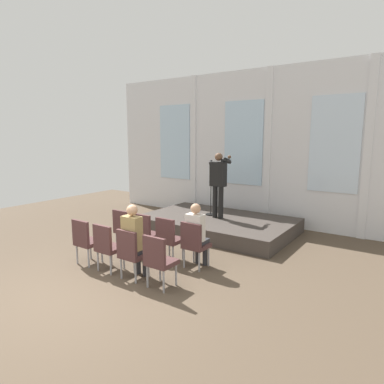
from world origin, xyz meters
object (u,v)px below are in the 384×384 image
Objects in this scene: speaker at (218,180)px; chair_r0_c3 at (194,242)px; chair_r1_c0 at (86,239)px; chair_r1_c3 at (159,258)px; mic_stand at (211,203)px; audience_r1_c2 at (134,238)px; audience_r0_c3 at (197,232)px; chair_r0_c2 at (169,237)px; chair_r1_c1 at (107,245)px; chair_r0_c0 at (125,227)px; chair_r0_c1 at (146,232)px; chair_r1_c2 at (131,251)px.

chair_r0_c3 is (0.94, -2.54, -0.88)m from speaker.
chair_r1_c0 is 1.92m from chair_r1_c3.
audience_r1_c2 is at bearing -80.30° from mic_stand.
audience_r0_c3 is at bearing -64.12° from mic_stand.
mic_stand is at bearing 103.17° from chair_r0_c2.
chair_r0_c2 is at bearing 59.32° from chair_r1_c1.
chair_r0_c0 is at bearing 180.00° from chair_r0_c2.
audience_r0_c3 is at bearing 3.69° from chair_r0_c1.
chair_r0_c0 is at bearing 150.67° from chair_r1_c3.
chair_r0_c2 is 1.67m from chair_r1_c0.
speaker reaches higher than audience_r0_c3.
chair_r1_c0 and chair_r1_c3 have the same top height.
mic_stand reaches higher than chair_r0_c2.
audience_r1_c2 is at bearing -85.16° from speaker.
chair_r0_c0 and chair_r0_c2 have the same top height.
chair_r0_c2 is at bearing -172.65° from audience_r0_c3.
chair_r1_c1 is at bearing -139.88° from chair_r0_c3.
chair_r0_c2 is (0.30, -2.54, -0.88)m from speaker.
chair_r0_c1 is at bearing 180.00° from chair_r0_c3.
speaker is at bearing 96.73° from chair_r0_c2.
chair_r0_c2 is 1.00× the size of chair_r1_c1.
chair_r1_c3 is at bearing -40.12° from chair_r0_c1.
mic_stand is at bearing 115.88° from audience_r0_c3.
chair_r1_c3 is (0.00, -1.16, -0.19)m from audience_r0_c3.
chair_r0_c3 and chair_r1_c1 have the same top height.
chair_r1_c2 is 1.00× the size of chair_r1_c3.
chair_r1_c1 and chair_r1_c3 have the same top height.
chair_r0_c1 is 1.00× the size of chair_r0_c3.
chair_r1_c0 is (-0.98, -3.62, -0.88)m from speaker.
chair_r0_c0 is at bearing -177.54° from audience_r0_c3.
audience_r1_c2 reaches higher than chair_r1_c2.
chair_r1_c0 is at bearing -176.51° from audience_r1_c2.
chair_r1_c2 is (-0.64, -1.08, 0.00)m from chair_r0_c3.
chair_r0_c1 and chair_r0_c3 have the same top height.
audience_r1_c2 is (0.63, -3.71, 0.05)m from mic_stand.
mic_stand is 1.12× the size of audience_r1_c2.
speaker is at bearing 104.55° from chair_r1_c3.
chair_r1_c2 is (0.64, -1.08, 0.00)m from chair_r0_c1.
chair_r0_c3 is 0.68× the size of audience_r1_c2.
chair_r1_c3 is (1.92, -1.08, 0.00)m from chair_r0_c0.
audience_r0_c3 is at bearing 42.21° from chair_r1_c1.
audience_r0_c3 is (1.92, 0.08, 0.19)m from chair_r0_c0.
chair_r1_c0 is at bearing -139.88° from chair_r0_c2.
speaker is 1.88× the size of chair_r1_c2.
chair_r0_c0 is 1.00× the size of chair_r0_c1.
speaker is 3.84m from chair_r1_c3.
chair_r0_c0 is at bearing 90.00° from chair_r1_c0.
chair_r0_c1 is (-0.34, -2.54, -0.88)m from speaker.
chair_r0_c2 is at bearing 90.00° from chair_r1_c2.
audience_r0_c3 is 1.34m from chair_r1_c2.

